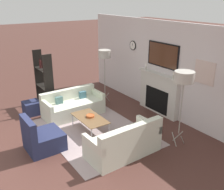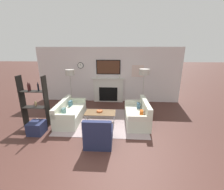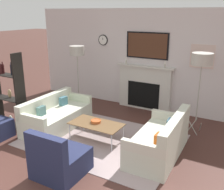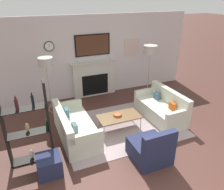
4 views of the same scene
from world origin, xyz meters
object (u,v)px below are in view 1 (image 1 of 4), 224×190
Objects in this scene: armchair at (42,139)px; decorative_bowl at (90,116)px; shelf_unit at (44,82)px; floor_lamp_right at (184,78)px; floor_lamp_left at (105,55)px; ottoman at (32,108)px; couch_right at (124,143)px; coffee_table at (90,119)px; couch_left at (73,106)px.

decorative_bowl is at bearing 97.20° from armchair.
armchair is at bearing -22.69° from shelf_unit.
floor_lamp_right reaches higher than shelf_unit.
shelf_unit is at bearing -110.72° from floor_lamp_left.
shelf_unit is 0.88m from ottoman.
couch_right is 3.43m from ottoman.
shelf_unit reaches higher than floor_lamp_left.
shelf_unit is (-2.34, 0.98, 0.56)m from armchair.
floor_lamp_left is at bearing 154.95° from couch_right.
armchair reaches higher than ottoman.
couch_right is 0.92× the size of floor_lamp_right.
shelf_unit is at bearing -155.38° from floor_lamp_right.
floor_lamp_left is at bearing 136.72° from decorative_bowl.
floor_lamp_right is at bearing 40.00° from coffee_table.
ottoman is (-3.63, -2.34, -1.45)m from floor_lamp_right.
shelf_unit is (-2.16, -0.39, 0.41)m from decorative_bowl.
couch_left reaches higher than coffee_table.
floor_lamp_right is (3.23, -0.00, 0.06)m from floor_lamp_left.
decorative_bowl is at bearing 26.45° from ottoman.
floor_lamp_right is at bearing -0.00° from floor_lamp_left.
couch_left is 3.46m from floor_lamp_right.
floor_lamp_right is 3.85× the size of ottoman.
decorative_bowl is (1.13, -0.05, 0.15)m from couch_left.
floor_lamp_right is (1.74, 1.40, 1.22)m from decorative_bowl.
shelf_unit reaches higher than couch_right.
floor_lamp_left is 0.99× the size of shelf_unit.
couch_left is 0.98× the size of floor_lamp_right.
couch_right is 3.55× the size of ottoman.
floor_lamp_left is at bearing 136.62° from coffee_table.
coffee_table is at bearing 25.20° from ottoman.
couch_right is at bearing 16.76° from ottoman.
ottoman is (-0.40, -2.34, -1.40)m from floor_lamp_left.
floor_lamp_right is 4.55m from ottoman.
floor_lamp_left is 2.75m from ottoman.
couch_left is 2.53m from couch_right.
armchair is at bearing -59.05° from floor_lamp_left.
couch_right is 0.95× the size of floor_lamp_left.
shelf_unit is (-3.56, -0.44, 0.54)m from couch_right.
coffee_table is at bearing -140.00° from floor_lamp_right.
armchair is 0.47× the size of floor_lamp_right.
decorative_bowl is (-0.03, 0.04, 0.06)m from coffee_table.
floor_lamp_left is at bearing 120.95° from armchair.
armchair reaches higher than coffee_table.
coffee_table is at bearing -47.73° from decorative_bowl.
armchair is 1.39m from decorative_bowl.
shelf_unit reaches higher than decorative_bowl.
coffee_table is at bearing -176.37° from couch_right.
coffee_table is 2.57m from floor_lamp_right.
decorative_bowl is 2.12m from ottoman.
ottoman is at bearing -99.66° from floor_lamp_left.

